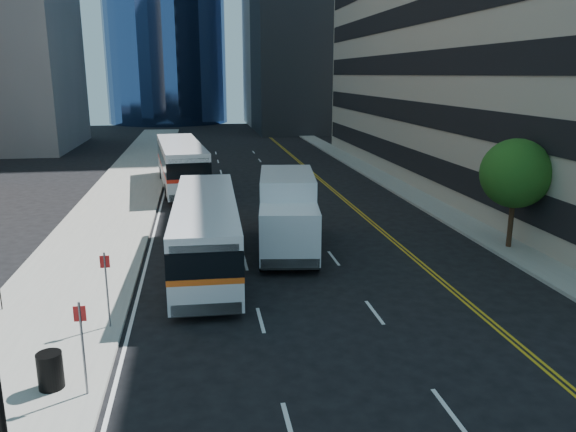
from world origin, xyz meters
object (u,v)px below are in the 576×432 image
object	(u,v)px
box_truck	(288,212)
bus_rear	(181,163)
street_tree	(516,174)
trash_can	(50,370)
bus_front	(206,230)

from	to	relation	value
box_truck	bus_rear	bearing A→B (deg)	115.68
street_tree	trash_can	world-z (taller)	street_tree
bus_rear	box_truck	xyz separation A→B (m)	(5.25, -16.06, 0.05)
street_tree	bus_rear	bearing A→B (deg)	131.46
trash_can	bus_front	bearing A→B (deg)	65.64
street_tree	bus_rear	distance (m)	23.63
street_tree	bus_rear	size ratio (longest dim) A/B	0.39
bus_front	bus_rear	size ratio (longest dim) A/B	0.90
street_tree	bus_front	xyz separation A→B (m)	(-14.16, -0.27, -2.00)
bus_rear	bus_front	bearing A→B (deg)	-91.28
bus_rear	box_truck	distance (m)	16.89
box_truck	trash_can	distance (m)	13.79
box_truck	trash_can	world-z (taller)	box_truck
trash_can	box_truck	bearing A→B (deg)	54.31
bus_rear	box_truck	size ratio (longest dim) A/B	1.71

